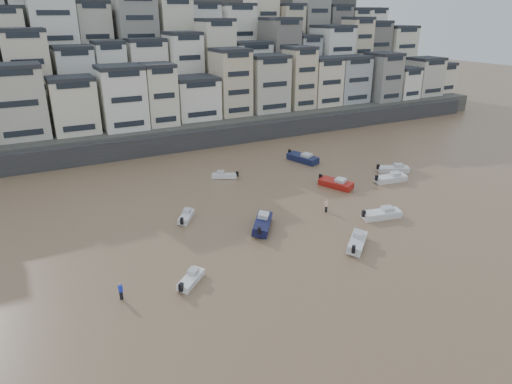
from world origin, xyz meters
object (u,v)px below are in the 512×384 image
boat_d (391,177)px  person_blue (121,291)px  boat_c (263,222)px  boat_i (303,157)px  boat_h (224,175)px  boat_e (336,183)px  boat_g (394,168)px  boat_j (191,278)px  boat_a (357,241)px  boat_f (186,215)px  person_pink (326,206)px  boat_b (382,213)px

boat_d → person_blue: person_blue is taller
boat_c → boat_i: boat_i is taller
boat_c → boat_h: size_ratio=1.44×
boat_e → boat_g: boat_e is taller
boat_j → person_blue: bearing=132.8°
boat_i → boat_a: bearing=-38.0°
boat_d → boat_c: bearing=-160.7°
boat_a → boat_c: boat_c is taller
boat_j → person_blue: person_blue is taller
boat_c → boat_e: bearing=-30.6°
boat_f → boat_i: 29.48m
boat_i → person_blue: (-37.59, -26.71, -0.03)m
boat_c → boat_j: boat_c is taller
boat_e → boat_g: bearing=73.8°
boat_g → boat_i: boat_i is taller
boat_d → person_pink: (-15.66, -4.58, 0.11)m
boat_e → boat_g: size_ratio=1.07×
boat_e → person_pink: person_pink is taller
boat_e → boat_f: (-23.71, -0.21, -0.22)m
boat_c → boat_d: (25.44, 4.97, -0.09)m
boat_f → boat_i: size_ratio=0.63×
boat_g → boat_h: bearing=-173.2°
boat_i → person_pink: (-9.33, -19.59, -0.03)m
boat_i → boat_e: bearing=-27.2°
boat_b → boat_d: bearing=53.6°
person_blue → person_pink: 29.14m
boat_d → boat_h: boat_d is taller
boat_e → boat_a: bearing=-51.6°
boat_h → person_blue: bearing=79.1°
boat_c → boat_h: boat_c is taller
boat_c → boat_i: (19.11, 19.98, 0.05)m
boat_a → boat_f: boat_a is taller
boat_f → boat_d: bearing=-58.4°
boat_d → person_pink: bearing=-155.5°
boat_e → boat_g: 12.73m
boat_h → boat_b: bearing=145.9°
boat_i → person_pink: bearing=-40.9°
boat_d → person_blue: 45.46m
boat_b → boat_g: size_ratio=1.01×
boat_c → boat_g: boat_c is taller
boat_f → person_pink: 18.23m
boat_f → boat_g: (36.38, 1.36, 0.17)m
boat_c → boat_j: 13.97m
boat_b → person_blue: bearing=-164.5°
boat_c → boat_i: 27.65m
boat_a → boat_d: 23.10m
boat_e → boat_i: boat_i is taller
boat_h → boat_j: bearing=89.2°
boat_c → boat_f: size_ratio=1.49×
boat_b → boat_i: bearing=91.9°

